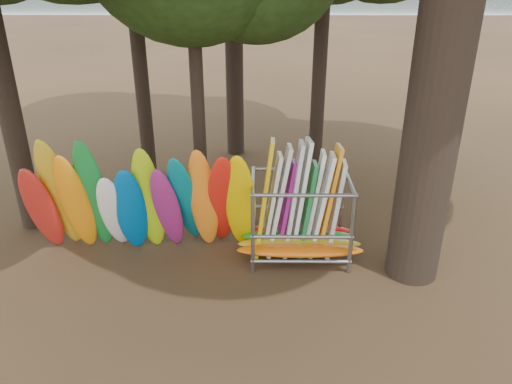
{
  "coord_description": "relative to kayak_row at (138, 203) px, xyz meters",
  "views": [
    {
      "loc": [
        0.58,
        -9.61,
        6.57
      ],
      "look_at": [
        0.51,
        1.5,
        1.4
      ],
      "focal_mm": 35.0,
      "sensor_mm": 36.0,
      "label": 1
    }
  ],
  "objects": [
    {
      "name": "ground",
      "position": [
        2.26,
        -0.89,
        -1.38
      ],
      "size": [
        120.0,
        120.0,
        0.0
      ],
      "primitive_type": "plane",
      "color": "#47331E",
      "rests_on": "ground"
    },
    {
      "name": "lake",
      "position": [
        2.26,
        59.11,
        -1.38
      ],
      "size": [
        160.0,
        160.0,
        0.0
      ],
      "primitive_type": "plane",
      "color": "gray",
      "rests_on": "ground"
    },
    {
      "name": "kayak_row",
      "position": [
        0.0,
        0.0,
        0.0
      ],
      "size": [
        5.58,
        1.96,
        3.22
      ],
      "color": "red",
      "rests_on": "ground"
    },
    {
      "name": "storage_rack",
      "position": [
        3.81,
        -0.02,
        -0.41
      ],
      "size": [
        2.99,
        1.51,
        2.91
      ],
      "color": "gray",
      "rests_on": "ground"
    }
  ]
}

